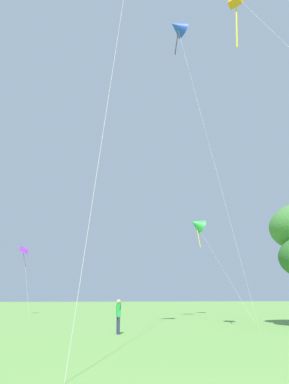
% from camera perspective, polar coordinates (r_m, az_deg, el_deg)
% --- Properties ---
extents(kite_blue_delta, '(3.58, 5.69, 26.32)m').
position_cam_1_polar(kite_blue_delta, '(35.04, 5.49, 25.38)').
color(kite_blue_delta, blue).
rests_on(kite_blue_delta, ground_plane).
extents(kite_green_small, '(2.04, 12.18, 11.33)m').
position_cam_1_polar(kite_green_small, '(42.04, 8.65, -5.29)').
color(kite_green_small, green).
rests_on(kite_green_small, ground_plane).
extents(kite_purple_streamer, '(2.43, 9.79, 7.96)m').
position_cam_1_polar(kite_purple_streamer, '(44.85, -19.21, -9.63)').
color(kite_purple_streamer, purple).
rests_on(kite_purple_streamer, ground_plane).
extents(person_near_tree, '(0.24, 0.56, 1.72)m').
position_cam_1_polar(person_near_tree, '(19.20, -4.32, -19.28)').
color(person_near_tree, '#2D3351').
rests_on(person_near_tree, ground_plane).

